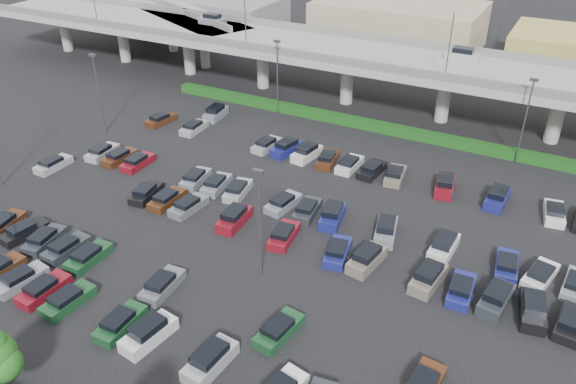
{
  "coord_description": "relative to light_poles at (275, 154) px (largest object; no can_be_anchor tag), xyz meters",
  "views": [
    {
      "loc": [
        19.77,
        -40.37,
        30.86
      ],
      "look_at": [
        -2.93,
        2.43,
        2.0
      ],
      "focal_mm": 35.0,
      "sensor_mm": 36.0,
      "label": 1
    }
  ],
  "objects": [
    {
      "name": "light_poles",
      "position": [
        0.0,
        0.0,
        0.0
      ],
      "size": [
        66.9,
        48.38,
        10.3
      ],
      "color": "#46464A",
      "rests_on": "ground"
    },
    {
      "name": "hedge",
      "position": [
        4.13,
        23.0,
        -5.69
      ],
      "size": [
        66.0,
        1.6,
        1.1
      ],
      "primitive_type": "cube",
      "color": "#133E12",
      "rests_on": "ground"
    },
    {
      "name": "on_ramp",
      "position": [
        -47.98,
        41.05,
        0.62
      ],
      "size": [
        50.93,
        30.13,
        8.8
      ],
      "color": "#9C9B94",
      "rests_on": "ground"
    },
    {
      "name": "distant_buildings",
      "position": [
        16.5,
        59.81,
        -2.49
      ],
      "size": [
        138.0,
        24.0,
        9.0
      ],
      "color": "slate",
      "rests_on": "ground"
    },
    {
      "name": "overpass",
      "position": [
        3.92,
        30.01,
        0.74
      ],
      "size": [
        150.0,
        13.0,
        15.8
      ],
      "color": "#9C9B94",
      "rests_on": "ground"
    },
    {
      "name": "parked_cars",
      "position": [
        4.98,
        -5.14,
        -5.63
      ],
      "size": [
        62.77,
        41.63,
        1.67
      ],
      "color": "slate",
      "rests_on": "ground"
    },
    {
      "name": "ground",
      "position": [
        4.13,
        -2.0,
        -6.24
      ],
      "size": [
        280.0,
        280.0,
        0.0
      ],
      "primitive_type": "plane",
      "color": "black"
    }
  ]
}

